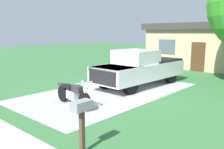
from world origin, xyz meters
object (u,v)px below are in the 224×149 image
object	(u,v)px
motorcycle	(73,94)
mailbox	(82,113)
neighbor_house	(211,45)
pickup_truck	(141,68)

from	to	relation	value
motorcycle	mailbox	bearing A→B (deg)	-36.41
neighbor_house	mailbox	bearing A→B (deg)	-79.82
mailbox	pickup_truck	bearing A→B (deg)	114.85
pickup_truck	mailbox	size ratio (longest dim) A/B	4.52
pickup_truck	motorcycle	bearing A→B (deg)	-87.63
pickup_truck	neighbor_house	distance (m)	9.20
motorcycle	pickup_truck	size ratio (longest dim) A/B	0.39
motorcycle	neighbor_house	size ratio (longest dim) A/B	0.23
pickup_truck	neighbor_house	world-z (taller)	neighbor_house
pickup_truck	mailbox	distance (m)	7.70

